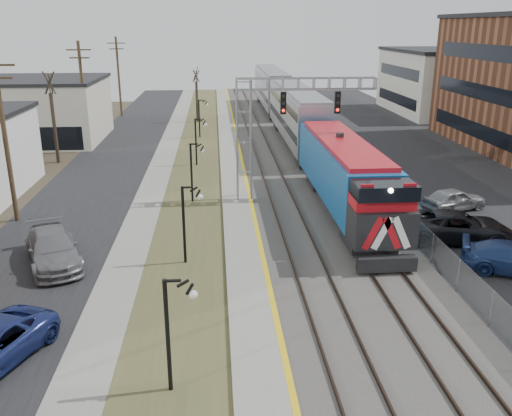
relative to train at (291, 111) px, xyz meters
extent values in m
cube|color=black|center=(-17.00, -13.58, -2.86)|extent=(7.00, 120.00, 0.04)
cube|color=gray|center=(-12.50, -13.58, -2.84)|extent=(2.00, 120.00, 0.08)
cube|color=#464927|center=(-9.50, -13.58, -2.85)|extent=(4.00, 120.00, 0.06)
cube|color=gray|center=(-6.50, -13.58, -2.76)|extent=(2.00, 120.00, 0.24)
cube|color=#595651|center=(-1.50, -13.58, -2.78)|extent=(8.00, 120.00, 0.20)
cube|color=black|center=(10.50, -13.58, -2.86)|extent=(16.00, 120.00, 0.04)
cube|color=gold|center=(-5.62, -13.58, -2.64)|extent=(0.24, 120.00, 0.01)
cube|color=#2D2119|center=(-4.25, -13.58, -2.61)|extent=(0.08, 120.00, 0.15)
cube|color=#2D2119|center=(-2.75, -13.58, -2.61)|extent=(0.08, 120.00, 0.15)
cube|color=#2D2119|center=(-0.75, -13.58, -2.61)|extent=(0.08, 120.00, 0.15)
cube|color=#2D2119|center=(0.75, -13.58, -2.61)|extent=(0.08, 120.00, 0.15)
cube|color=#125394|center=(0.00, -24.19, -0.41)|extent=(3.00, 17.00, 4.25)
cube|color=black|center=(0.00, -32.89, -2.18)|extent=(2.80, 0.50, 0.70)
cube|color=#9B9EA5|center=(0.00, -3.89, 0.13)|extent=(3.00, 22.00, 5.33)
cube|color=#9B9EA5|center=(0.00, 18.91, 0.13)|extent=(3.00, 22.00, 5.33)
cube|color=gray|center=(-6.00, -20.58, 1.12)|extent=(1.00, 1.00, 8.00)
cube|color=gray|center=(-2.00, -20.58, 4.87)|extent=(9.00, 0.80, 0.80)
cube|color=black|center=(-3.50, -21.03, 3.72)|extent=(0.35, 0.25, 1.40)
cube|color=black|center=(0.00, -21.03, 3.72)|extent=(0.35, 0.25, 1.40)
cylinder|color=black|center=(-9.50, -40.58, -0.88)|extent=(0.14, 0.14, 4.00)
cylinder|color=black|center=(-9.50, -30.58, -0.88)|extent=(0.14, 0.14, 4.00)
cylinder|color=black|center=(-9.50, -20.58, -0.88)|extent=(0.14, 0.14, 4.00)
cylinder|color=black|center=(-9.50, -10.58, -0.88)|extent=(0.14, 0.14, 4.00)
cylinder|color=black|center=(-9.50, 1.42, -0.88)|extent=(0.14, 0.14, 4.00)
cylinder|color=#4C3823|center=(-20.00, -23.58, 2.12)|extent=(0.28, 0.28, 10.00)
cylinder|color=#4C3823|center=(-20.00, -3.58, 2.12)|extent=(0.28, 0.28, 10.00)
cylinder|color=#4C3823|center=(-20.00, 16.42, 2.12)|extent=(0.28, 0.28, 10.00)
cube|color=gray|center=(2.70, -13.58, -2.08)|extent=(0.04, 120.00, 1.60)
cube|color=beige|center=(-26.50, 1.42, 0.12)|extent=(14.00, 12.00, 6.00)
cube|color=beige|center=(24.50, 16.42, 1.12)|extent=(16.00, 18.00, 8.00)
cylinder|color=#382D23|center=(-21.50, -8.58, 0.09)|extent=(0.30, 0.30, 5.95)
cylinder|color=#382D23|center=(-10.00, 11.42, -0.43)|extent=(0.30, 0.30, 4.90)
imported|color=black|center=(5.25, -28.79, -2.07)|extent=(6.25, 3.74, 1.63)
imported|color=gray|center=(7.25, -23.68, -2.16)|extent=(4.57, 3.01, 1.45)
imported|color=slate|center=(-16.00, -30.22, -2.06)|extent=(4.24, 6.10, 1.64)
camera|label=1|loc=(-7.86, -55.53, 8.39)|focal=38.00mm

